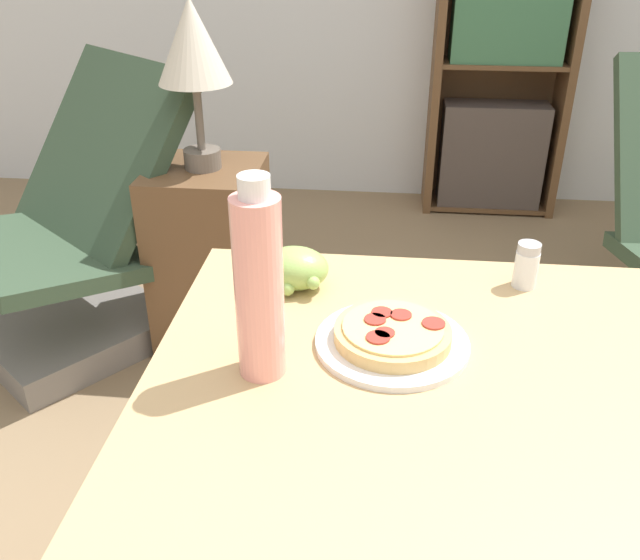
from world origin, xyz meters
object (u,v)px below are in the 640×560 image
(grape_bunch, at_px, (295,269))
(bookshelf, at_px, (501,75))
(salt_shaker, at_px, (526,265))
(pizza_on_plate, at_px, (392,337))
(drink_bottle, at_px, (259,286))
(table_lamp, at_px, (193,50))
(lounge_chair_near, at_px, (72,259))
(side_table, at_px, (211,257))

(grape_bunch, height_order, bookshelf, bookshelf)
(salt_shaker, bearing_deg, pizza_on_plate, -137.36)
(drink_bottle, relative_size, bookshelf, 0.21)
(grape_bunch, bearing_deg, table_lamp, 113.92)
(pizza_on_plate, height_order, salt_shaker, salt_shaker)
(salt_shaker, height_order, lounge_chair_near, lounge_chair_near)
(lounge_chair_near, height_order, table_lamp, table_lamp)
(lounge_chair_near, distance_m, table_lamp, 0.80)
(grape_bunch, height_order, table_lamp, table_lamp)
(lounge_chair_near, bearing_deg, bookshelf, 79.61)
(pizza_on_plate, distance_m, side_table, 1.30)
(lounge_chair_near, bearing_deg, pizza_on_plate, -6.82)
(lounge_chair_near, xyz_separation_m, bookshelf, (1.49, 1.29, 0.34))
(grape_bunch, height_order, salt_shaker, salt_shaker)
(bookshelf, bearing_deg, table_lamp, -129.29)
(drink_bottle, distance_m, salt_shaker, 0.49)
(grape_bunch, distance_m, salt_shaker, 0.38)
(pizza_on_plate, height_order, side_table, pizza_on_plate)
(salt_shaker, relative_size, lounge_chair_near, 0.08)
(bookshelf, distance_m, side_table, 1.67)
(drink_bottle, xyz_separation_m, side_table, (-0.39, 1.15, -0.56))
(lounge_chair_near, bearing_deg, table_lamp, 42.06)
(drink_bottle, height_order, table_lamp, table_lamp)
(salt_shaker, xyz_separation_m, lounge_chair_near, (-1.24, 0.85, -0.49))
(grape_bunch, xyz_separation_m, bookshelf, (0.63, 2.18, -0.14))
(salt_shaker, bearing_deg, grape_bunch, -173.66)
(bookshelf, bearing_deg, pizza_on_plate, -101.24)
(pizza_on_plate, bearing_deg, table_lamp, 117.92)
(drink_bottle, height_order, lounge_chair_near, drink_bottle)
(bookshelf, bearing_deg, drink_bottle, -104.85)
(lounge_chair_near, bearing_deg, drink_bottle, -14.13)
(drink_bottle, bearing_deg, grape_bunch, 86.93)
(grape_bunch, bearing_deg, side_table, 113.92)
(drink_bottle, bearing_deg, side_table, 108.88)
(grape_bunch, relative_size, table_lamp, 0.23)
(pizza_on_plate, xyz_separation_m, table_lamp, (-0.57, 1.07, 0.20))
(salt_shaker, relative_size, table_lamp, 0.16)
(salt_shaker, distance_m, side_table, 1.27)
(side_table, relative_size, table_lamp, 1.26)
(pizza_on_plate, relative_size, lounge_chair_near, 0.23)
(lounge_chair_near, distance_m, bookshelf, 2.00)
(salt_shaker, xyz_separation_m, table_lamp, (-0.79, 0.87, 0.17))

